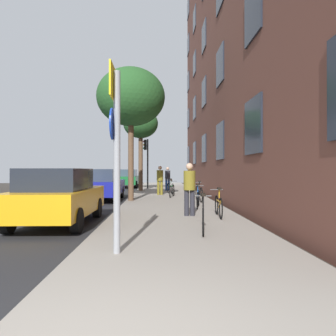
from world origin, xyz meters
The scene contains 20 objects.
ground_plane centered at (-2.40, 15.00, 0.00)m, with size 41.80×41.80×0.00m, color #332D28.
road_asphalt centered at (-4.50, 15.00, 0.01)m, with size 7.00×38.00×0.01m, color #232326.
sidewalk centered at (1.10, 15.00, 0.06)m, with size 4.20×38.00×0.12m, color gray.
building_facade centered at (3.69, 14.50, 9.24)m, with size 0.56×27.00×18.45m.
sign_post centered at (-0.21, 3.18, 2.06)m, with size 0.16×0.60×3.34m.
traffic_light centered at (-0.35, 22.33, 2.78)m, with size 0.43×0.24×3.90m.
tree_near centered at (-0.75, 12.72, 5.08)m, with size 3.28×3.28×6.38m.
tree_far centered at (-0.67, 19.87, 4.81)m, with size 2.47×2.47×5.82m.
bicycle_0 centered at (1.61, 4.99, 0.48)m, with size 0.42×1.59×0.93m.
bicycle_1 centered at (2.45, 7.39, 0.48)m, with size 0.42×1.66×0.93m.
bicycle_2 centered at (2.11, 9.79, 0.49)m, with size 0.47×1.71×0.94m.
bicycle_3 centered at (2.46, 12.19, 0.50)m, with size 0.42×1.76×0.97m.
bicycle_4 centered at (1.30, 14.59, 0.49)m, with size 0.50×1.68×0.95m.
bicycle_5 centered at (1.33, 16.99, 0.49)m, with size 0.51×1.62×0.94m.
pedestrian_0 centered at (1.56, 7.64, 1.09)m, with size 0.53×0.53×1.69m.
pedestrian_1 centered at (0.67, 16.14, 1.10)m, with size 0.52×0.52×1.71m.
pedestrian_2 centered at (1.25, 19.93, 1.07)m, with size 0.52×0.52×1.67m.
car_0 centered at (-2.33, 6.75, 0.84)m, with size 1.91×4.13×1.62m.
car_1 centered at (-2.37, 13.96, 0.84)m, with size 1.93×4.44×1.62m.
car_2 centered at (-2.15, 25.80, 0.84)m, with size 1.93×4.40×1.62m.
Camera 1 is at (0.53, -2.38, 1.59)m, focal length 33.49 mm.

